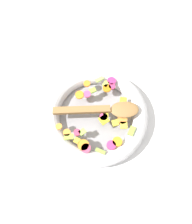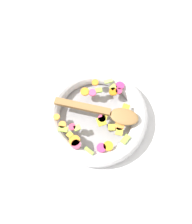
{
  "view_description": "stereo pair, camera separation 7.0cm",
  "coord_description": "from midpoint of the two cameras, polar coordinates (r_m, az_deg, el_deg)",
  "views": [
    {
      "loc": [
        0.01,
        -0.26,
        0.69
      ],
      "look_at": [
        0.0,
        0.0,
        0.05
      ],
      "focal_mm": 35.0,
      "sensor_mm": 36.0,
      "label": 1
    },
    {
      "loc": [
        0.08,
        -0.25,
        0.69
      ],
      "look_at": [
        0.0,
        0.0,
        0.05
      ],
      "focal_mm": 35.0,
      "sensor_mm": 36.0,
      "label": 2
    }
  ],
  "objects": [
    {
      "name": "ground_plane",
      "position": [
        0.74,
        -2.66,
        -1.79
      ],
      "size": [
        4.0,
        4.0,
        0.0
      ],
      "primitive_type": "plane",
      "color": "silver"
    },
    {
      "name": "wooden_spoon",
      "position": [
        0.68,
        -0.34,
        0.15
      ],
      "size": [
        0.27,
        0.06,
        0.01
      ],
      "color": "olive",
      "rests_on": "chopped_vegetables"
    },
    {
      "name": "chopped_vegetables",
      "position": [
        0.69,
        -2.07,
        -1.55
      ],
      "size": [
        0.25,
        0.27,
        0.01
      ],
      "color": "orange",
      "rests_on": "skillet"
    },
    {
      "name": "skillet",
      "position": [
        0.72,
        -2.74,
        -1.17
      ],
      "size": [
        0.34,
        0.34,
        0.05
      ],
      "color": "gray",
      "rests_on": "ground_plane"
    }
  ]
}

